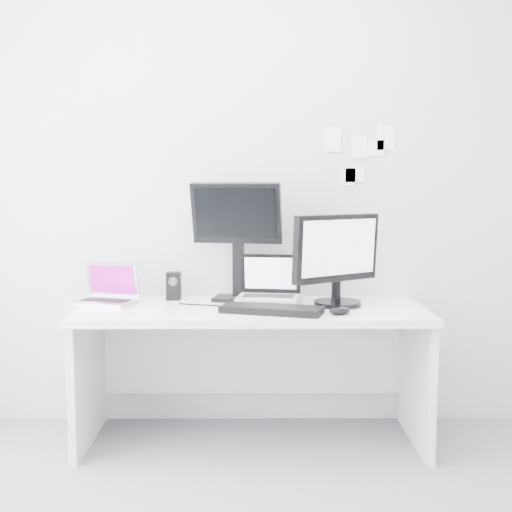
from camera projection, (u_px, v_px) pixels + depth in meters
name	position (u px, v px, depth m)	size (l,w,h in m)	color
back_wall	(252.00, 188.00, 3.67)	(3.60, 3.60, 0.00)	silver
desk	(252.00, 375.00, 3.42)	(1.80, 0.70, 0.73)	white
macbook	(104.00, 283.00, 3.45)	(0.31, 0.23, 0.23)	silver
speaker	(174.00, 286.00, 3.60)	(0.08, 0.08, 0.15)	black
dell_laptop	(268.00, 280.00, 3.43)	(0.33, 0.25, 0.27)	silver
rear_monitor	(237.00, 240.00, 3.55)	(0.49, 0.18, 0.67)	black
samsung_monitor	(338.00, 259.00, 3.40)	(0.55, 0.25, 0.50)	black
keyboard	(272.00, 310.00, 3.22)	(0.50, 0.18, 0.03)	black
mouse	(340.00, 311.00, 3.18)	(0.11, 0.07, 0.04)	black
wall_note_0	(332.00, 139.00, 3.64)	(0.10, 0.00, 0.14)	white
wall_note_1	(359.00, 147.00, 3.64)	(0.09, 0.00, 0.13)	white
wall_note_2	(386.00, 138.00, 3.64)	(0.10, 0.00, 0.14)	white
wall_note_3	(355.00, 175.00, 3.66)	(0.11, 0.00, 0.08)	white
wall_note_4	(347.00, 177.00, 3.66)	(0.09, 0.00, 0.11)	white
wall_note_5	(375.00, 148.00, 3.64)	(0.10, 0.00, 0.09)	white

